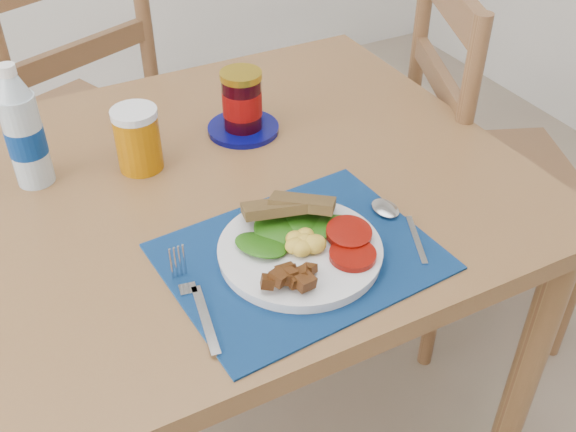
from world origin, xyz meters
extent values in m
cube|color=brown|center=(0.00, 0.20, 0.73)|extent=(1.40, 0.90, 0.04)
cylinder|color=brown|center=(0.64, -0.19, 0.35)|extent=(0.06, 0.06, 0.71)
cylinder|color=brown|center=(0.64, 0.59, 0.35)|extent=(0.06, 0.06, 0.71)
cube|color=brown|center=(-0.01, 0.99, 0.46)|extent=(0.58, 0.57, 0.04)
cylinder|color=brown|center=(0.10, 1.24, 0.22)|extent=(0.04, 0.04, 0.44)
cylinder|color=brown|center=(0.24, 0.89, 0.22)|extent=(0.04, 0.04, 0.44)
cylinder|color=brown|center=(-0.12, 0.75, 0.22)|extent=(0.04, 0.04, 0.44)
cube|color=brown|center=(0.94, 0.26, 0.45)|extent=(0.56, 0.57, 0.04)
cylinder|color=brown|center=(1.03, 0.02, 0.22)|extent=(0.04, 0.04, 0.43)
cylinder|color=brown|center=(1.18, 0.37, 0.22)|extent=(0.04, 0.04, 0.43)
cylinder|color=brown|center=(0.70, 0.16, 0.22)|extent=(0.04, 0.04, 0.43)
cylinder|color=brown|center=(0.84, 0.51, 0.22)|extent=(0.04, 0.04, 0.43)
cube|color=black|center=(0.19, -0.06, 0.75)|extent=(0.43, 0.35, 0.00)
cylinder|color=silver|center=(0.19, -0.06, 0.76)|extent=(0.25, 0.25, 0.02)
ellipsoid|color=yellow|center=(0.19, -0.06, 0.78)|extent=(0.06, 0.05, 0.03)
cylinder|color=#9C0E05|center=(0.25, -0.10, 0.78)|extent=(0.07, 0.07, 0.01)
ellipsoid|color=#0C3907|center=(0.20, -0.02, 0.78)|extent=(0.13, 0.08, 0.01)
cube|color=brown|center=(0.20, 0.01, 0.80)|extent=(0.12, 0.10, 0.04)
cube|color=#B2B5BA|center=(0.01, -0.12, 0.76)|extent=(0.04, 0.14, 0.00)
cube|color=#B2B5BA|center=(0.01, -0.03, 0.76)|extent=(0.04, 0.07, 0.00)
cube|color=#B2B5BA|center=(0.37, -0.11, 0.76)|extent=(0.06, 0.11, 0.00)
ellipsoid|color=#B2B5BA|center=(0.37, -0.02, 0.76)|extent=(0.04, 0.06, 0.01)
cylinder|color=#ADBFCC|center=(-0.13, 0.35, 0.83)|extent=(0.07, 0.07, 0.17)
cylinder|color=navy|center=(-0.13, 0.35, 0.83)|extent=(0.07, 0.07, 0.05)
cone|color=#ADBFCC|center=(-0.13, 0.35, 0.94)|extent=(0.06, 0.06, 0.04)
cylinder|color=white|center=(-0.13, 0.35, 0.97)|extent=(0.03, 0.03, 0.02)
cylinder|color=#A96104|center=(0.05, 0.30, 0.81)|extent=(0.08, 0.08, 0.11)
cylinder|color=#05085A|center=(0.27, 0.33, 0.76)|extent=(0.14, 0.14, 0.01)
cylinder|color=black|center=(0.27, 0.33, 0.81)|extent=(0.08, 0.08, 0.10)
cylinder|color=maroon|center=(0.27, 0.33, 0.81)|extent=(0.08, 0.08, 0.05)
cylinder|color=#B18E1D|center=(0.27, 0.33, 0.87)|extent=(0.08, 0.08, 0.01)
camera|label=1|loc=(-0.19, -0.75, 1.44)|focal=42.00mm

